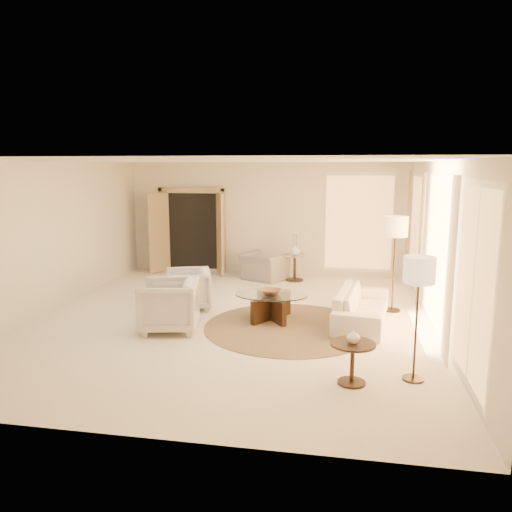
% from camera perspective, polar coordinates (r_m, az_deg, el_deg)
% --- Properties ---
extents(room, '(7.04, 8.04, 2.83)m').
position_cam_1_polar(room, '(8.69, -3.06, 1.55)').
color(room, silver).
rests_on(room, ground).
extents(windows_right, '(0.10, 6.40, 2.40)m').
position_cam_1_polar(windows_right, '(8.70, 19.82, 0.64)').
color(windows_right, '#FCB864').
rests_on(windows_right, room).
extents(window_back_corner, '(1.70, 0.10, 2.40)m').
position_cam_1_polar(window_back_corner, '(12.39, 11.66, 3.74)').
color(window_back_corner, '#FCB864').
rests_on(window_back_corner, room).
extents(curtains_right, '(0.06, 5.20, 2.60)m').
position_cam_1_polar(curtains_right, '(9.57, 18.64, 1.24)').
color(curtains_right, tan).
rests_on(curtains_right, room).
extents(french_doors, '(1.95, 0.66, 2.16)m').
position_cam_1_polar(french_doors, '(12.89, -7.40, 2.84)').
color(french_doors, tan).
rests_on(french_doors, room).
extents(area_rug, '(3.76, 3.76, 0.01)m').
position_cam_1_polar(area_rug, '(8.60, 3.74, -8.11)').
color(area_rug, '#3F2D1C').
rests_on(area_rug, room).
extents(sofa, '(1.06, 2.13, 0.60)m').
position_cam_1_polar(sofa, '(8.92, 11.99, -5.66)').
color(sofa, beige).
rests_on(sofa, room).
extents(armchair_left, '(0.99, 1.03, 0.85)m').
position_cam_1_polar(armchair_left, '(9.67, -7.80, -3.53)').
color(armchair_left, beige).
rests_on(armchair_left, room).
extents(armchair_right, '(1.01, 1.06, 0.94)m').
position_cam_1_polar(armchair_right, '(8.44, -9.94, -5.30)').
color(armchair_right, beige).
rests_on(armchair_right, room).
extents(accent_chair, '(1.16, 1.01, 0.86)m').
position_cam_1_polar(accent_chair, '(11.99, 0.90, -0.71)').
color(accent_chair, gray).
rests_on(accent_chair, room).
extents(coffee_table, '(1.32, 1.32, 0.47)m').
position_cam_1_polar(coffee_table, '(8.90, 1.75, -5.47)').
color(coffee_table, black).
rests_on(coffee_table, room).
extents(end_table, '(0.57, 0.57, 0.54)m').
position_cam_1_polar(end_table, '(6.48, 10.97, -11.13)').
color(end_table, black).
rests_on(end_table, room).
extents(side_table, '(0.54, 0.54, 0.63)m').
position_cam_1_polar(side_table, '(11.94, 4.45, -1.02)').
color(side_table, '#302519').
rests_on(side_table, room).
extents(floor_lamp_near, '(0.44, 0.44, 1.80)m').
position_cam_1_polar(floor_lamp_near, '(9.55, 15.68, 2.78)').
color(floor_lamp_near, '#302519').
rests_on(floor_lamp_near, room).
extents(floor_lamp_far, '(0.39, 0.39, 1.61)m').
position_cam_1_polar(floor_lamp_far, '(6.49, 18.15, -2.17)').
color(floor_lamp_far, '#302519').
rests_on(floor_lamp_far, room).
extents(bowl, '(0.36, 0.36, 0.09)m').
position_cam_1_polar(bowl, '(8.85, 1.76, -4.11)').
color(bowl, brown).
rests_on(bowl, coffee_table).
extents(end_vase, '(0.19, 0.19, 0.18)m').
position_cam_1_polar(end_vase, '(6.39, 11.04, -9.00)').
color(end_vase, white).
rests_on(end_vase, end_table).
extents(side_vase, '(0.23, 0.23, 0.24)m').
position_cam_1_polar(side_vase, '(11.87, 4.47, 0.70)').
color(side_vase, white).
rests_on(side_vase, side_table).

